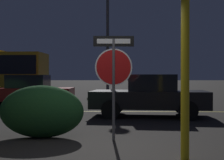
{
  "coord_description": "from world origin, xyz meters",
  "views": [
    {
      "loc": [
        0.56,
        -5.07,
        1.31
      ],
      "look_at": [
        0.3,
        3.6,
        1.24
      ],
      "focal_mm": 50.0,
      "sensor_mm": 36.0,
      "label": 1
    }
  ],
  "objects_px": {
    "yellow_pole_right": "(185,71)",
    "street_lamp": "(108,18)",
    "stop_sign": "(114,67)",
    "hedge_bush_2": "(42,112)",
    "passing_car_3": "(150,96)",
    "passing_car_2": "(27,91)"
  },
  "relations": [
    {
      "from": "passing_car_2",
      "to": "passing_car_3",
      "type": "relative_size",
      "value": 1.04
    },
    {
      "from": "stop_sign",
      "to": "hedge_bush_2",
      "type": "relative_size",
      "value": 1.18
    },
    {
      "from": "stop_sign",
      "to": "hedge_bush_2",
      "type": "bearing_deg",
      "value": 170.84
    },
    {
      "from": "passing_car_2",
      "to": "passing_car_3",
      "type": "xyz_separation_m",
      "value": [
        5.11,
        -3.1,
        -0.0
      ]
    },
    {
      "from": "stop_sign",
      "to": "yellow_pole_right",
      "type": "bearing_deg",
      "value": -53.92
    },
    {
      "from": "hedge_bush_2",
      "to": "passing_car_3",
      "type": "height_order",
      "value": "passing_car_3"
    },
    {
      "from": "yellow_pole_right",
      "to": "street_lamp",
      "type": "height_order",
      "value": "street_lamp"
    },
    {
      "from": "stop_sign",
      "to": "hedge_bush_2",
      "type": "height_order",
      "value": "stop_sign"
    },
    {
      "from": "yellow_pole_right",
      "to": "passing_car_3",
      "type": "relative_size",
      "value": 0.7
    },
    {
      "from": "stop_sign",
      "to": "passing_car_3",
      "type": "relative_size",
      "value": 0.54
    },
    {
      "from": "stop_sign",
      "to": "passing_car_3",
      "type": "bearing_deg",
      "value": 72.79
    },
    {
      "from": "passing_car_2",
      "to": "passing_car_3",
      "type": "bearing_deg",
      "value": -121.48
    },
    {
      "from": "passing_car_3",
      "to": "street_lamp",
      "type": "xyz_separation_m",
      "value": [
        -1.68,
        6.36,
        3.84
      ]
    },
    {
      "from": "stop_sign",
      "to": "yellow_pole_right",
      "type": "height_order",
      "value": "yellow_pole_right"
    },
    {
      "from": "stop_sign",
      "to": "passing_car_3",
      "type": "xyz_separation_m",
      "value": [
        1.11,
        3.96,
        -0.83
      ]
    },
    {
      "from": "yellow_pole_right",
      "to": "street_lamp",
      "type": "bearing_deg",
      "value": 98.41
    },
    {
      "from": "stop_sign",
      "to": "passing_car_2",
      "type": "relative_size",
      "value": 0.52
    },
    {
      "from": "passing_car_2",
      "to": "passing_car_3",
      "type": "distance_m",
      "value": 5.98
    },
    {
      "from": "yellow_pole_right",
      "to": "hedge_bush_2",
      "type": "relative_size",
      "value": 1.53
    },
    {
      "from": "yellow_pole_right",
      "to": "passing_car_3",
      "type": "distance_m",
      "value": 5.53
    },
    {
      "from": "passing_car_2",
      "to": "street_lamp",
      "type": "height_order",
      "value": "street_lamp"
    },
    {
      "from": "stop_sign",
      "to": "street_lamp",
      "type": "distance_m",
      "value": 10.77
    }
  ]
}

